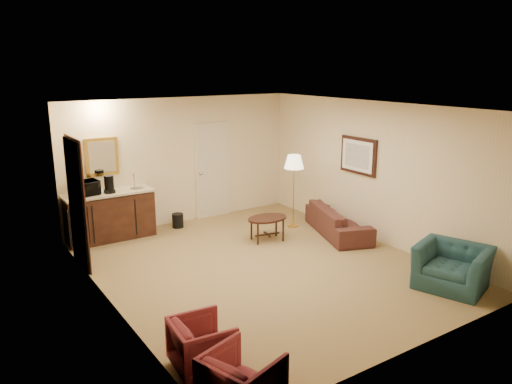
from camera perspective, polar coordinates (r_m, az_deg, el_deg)
ground at (r=8.32m, az=0.79°, el=-8.49°), size 6.00×6.00×0.00m
room_walls at (r=8.40m, az=-2.68°, el=3.96°), size 5.02×6.01×2.61m
wetbar_cabinet at (r=9.84m, az=-16.33°, el=-2.60°), size 1.64×0.58×0.92m
sofa at (r=9.87m, az=9.39°, el=-2.74°), size 1.15×1.93×0.73m
teal_armchair at (r=7.98m, az=21.59°, el=-7.22°), size 0.93×1.15×0.87m
rose_chair_near at (r=5.67m, az=-6.17°, el=-16.67°), size 0.63×0.67×0.63m
rose_chair_far at (r=5.06m, az=-1.62°, el=-20.57°), size 0.77×0.80×0.67m
coffee_table at (r=9.43m, az=1.29°, el=-4.23°), size 0.88×0.68×0.46m
floor_lamp at (r=10.11m, az=4.31°, el=0.11°), size 0.41×0.41×1.50m
waste_bin at (r=10.32m, az=-8.93°, el=-3.24°), size 0.29×0.29×0.29m
microwave at (r=9.56m, az=-19.01°, el=0.58°), size 0.52×0.34×0.33m
coffee_maker at (r=9.61m, az=-16.44°, el=0.85°), size 0.22×0.22×0.33m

